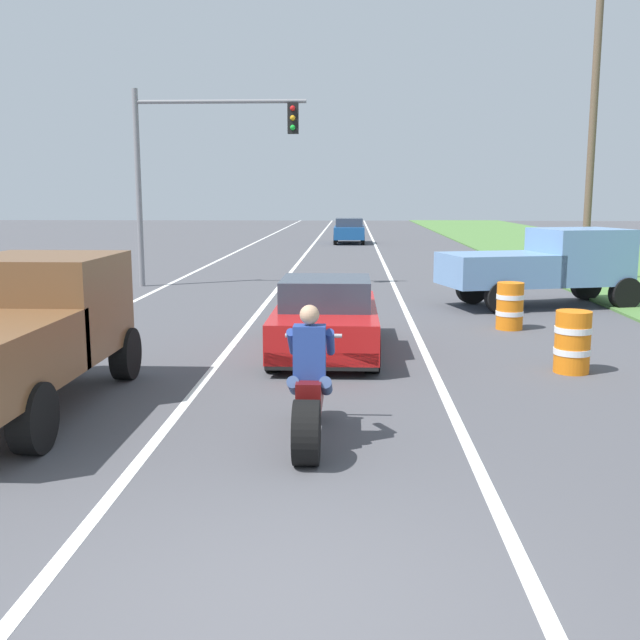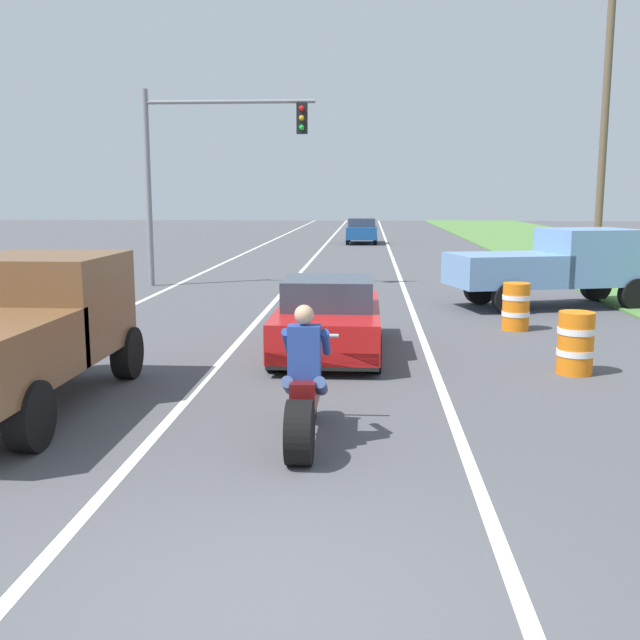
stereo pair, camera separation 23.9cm
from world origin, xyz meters
name	(u,v)px [view 1 (the left image)]	position (x,y,z in m)	size (l,w,h in m)	color
ground_plane	(282,610)	(0.00, 0.00, 0.00)	(160.00, 160.00, 0.00)	#4C4C51
lane_stripe_left_solid	(179,279)	(-5.40, 20.00, 0.00)	(0.14, 120.00, 0.01)	white
lane_stripe_right_solid	(392,281)	(1.80, 20.00, 0.00)	(0.14, 120.00, 0.01)	white
lane_stripe_centre_dashed	(285,280)	(-1.80, 20.00, 0.00)	(0.14, 120.00, 0.01)	white
motorcycle_with_rider	(310,395)	(0.00, 3.40, 0.59)	(0.70, 2.21, 1.62)	black
sports_car_red	(326,318)	(0.01, 8.48, 0.63)	(1.84, 4.30, 1.37)	red
pickup_truck_left_lane_brown	(17,328)	(-3.89, 4.63, 1.11)	(2.02, 4.80, 1.98)	brown
pickup_truck_right_shoulder_light_blue	(546,263)	(5.41, 14.35, 1.11)	(5.14, 3.14, 1.98)	#6B93C6
traffic_light_mast_near	(191,155)	(-4.46, 18.14, 4.04)	(5.28, 0.34, 6.00)	gray
utility_pole_roadside	(592,142)	(8.07, 19.79, 4.49)	(0.24, 0.24, 8.98)	brown
construction_barrel_nearest	(572,342)	(4.01, 7.10, 0.50)	(0.58, 0.58, 1.00)	orange
construction_barrel_mid	(510,306)	(3.82, 10.99, 0.50)	(0.58, 0.58, 1.00)	orange
distant_car_far_ahead	(349,230)	(0.29, 39.43, 0.77)	(1.80, 4.00, 1.50)	#194C8C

